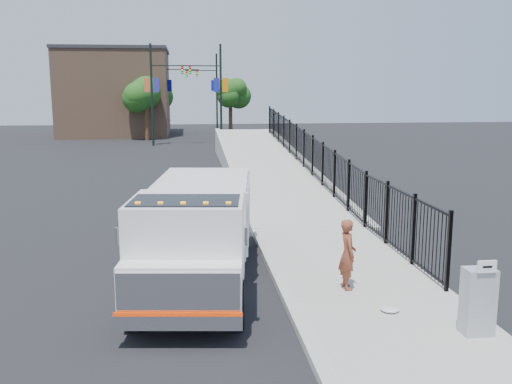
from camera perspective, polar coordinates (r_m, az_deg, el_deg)
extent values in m
plane|color=black|center=(14.44, 1.97, -8.17)|extent=(120.00, 120.00, 0.00)
cube|color=#9E998E|center=(13.03, 11.87, -10.21)|extent=(3.55, 12.00, 0.12)
cube|color=#ADAAA3|center=(12.56, 3.38, -10.70)|extent=(0.30, 12.00, 0.16)
cube|color=#9E998E|center=(30.18, 1.35, 1.64)|extent=(3.95, 24.06, 3.19)
cube|color=black|center=(26.41, 5.65, 2.30)|extent=(0.10, 28.00, 1.80)
cube|color=black|center=(13.96, -5.69, -6.61)|extent=(1.71, 6.55, 0.21)
cube|color=white|center=(11.61, -6.83, -5.27)|extent=(2.47, 2.35, 1.91)
cube|color=white|center=(10.63, -7.54, -9.48)|extent=(2.30, 0.93, 0.95)
cube|color=silver|center=(10.30, -7.80, -10.14)|extent=(2.18, 0.34, 0.81)
cube|color=silver|center=(10.40, -7.79, -12.75)|extent=(2.29, 0.44, 0.27)
cube|color=red|center=(10.35, -7.81, -12.02)|extent=(2.28, 0.32, 0.06)
cube|color=black|center=(11.23, -7.04, -2.79)|extent=(2.23, 1.48, 0.81)
cube|color=white|center=(14.92, -5.29, -1.72)|extent=(2.74, 4.24, 1.62)
cube|color=silver|center=(10.80, -13.78, -4.34)|extent=(0.06, 0.06, 0.33)
cube|color=silver|center=(10.49, -1.01, -4.47)|extent=(0.06, 0.06, 0.33)
cube|color=orange|center=(10.97, -11.75, -1.12)|extent=(0.10, 0.09, 0.06)
cube|color=orange|center=(10.89, -9.54, -1.13)|extent=(0.10, 0.09, 0.06)
cube|color=orange|center=(10.83, -7.30, -1.13)|extent=(0.10, 0.09, 0.06)
cube|color=orange|center=(10.78, -5.04, -1.14)|extent=(0.10, 0.09, 0.06)
cube|color=orange|center=(10.75, -2.76, -1.14)|extent=(0.10, 0.09, 0.06)
cylinder|color=black|center=(11.46, -12.19, -10.92)|extent=(0.42, 0.98, 0.95)
cylinder|color=black|center=(11.22, -1.95, -11.16)|extent=(0.42, 0.98, 0.95)
cylinder|color=black|center=(15.83, -8.66, -4.81)|extent=(0.42, 0.98, 0.95)
cylinder|color=black|center=(15.65, -1.37, -4.87)|extent=(0.42, 0.98, 0.95)
cylinder|color=black|center=(16.83, -8.13, -3.88)|extent=(0.42, 0.98, 0.95)
cylinder|color=black|center=(16.66, -1.28, -3.92)|extent=(0.42, 0.98, 0.95)
imported|color=brown|center=(13.01, 9.15, -6.16)|extent=(0.39, 0.59, 1.60)
cube|color=gray|center=(11.36, 21.31, -10.16)|extent=(0.55, 0.40, 1.25)
cube|color=white|center=(10.95, 22.10, -6.92)|extent=(0.35, 0.04, 0.22)
ellipsoid|color=silver|center=(12.12, 13.22, -11.32)|extent=(0.38, 0.38, 0.09)
cylinder|color=black|center=(46.49, -10.37, 9.50)|extent=(0.18, 0.18, 8.00)
cube|color=black|center=(46.45, -8.45, 12.39)|extent=(3.20, 0.08, 0.08)
cube|color=black|center=(46.42, -6.62, 12.01)|extent=(0.18, 0.22, 0.60)
cube|color=#282896|center=(46.46, -9.97, 10.50)|extent=(0.45, 0.04, 1.10)
cube|color=#C9552B|center=(46.51, -10.84, 10.47)|extent=(0.45, 0.04, 1.10)
cylinder|color=black|center=(46.59, -3.53, 9.65)|extent=(0.18, 0.18, 8.00)
cube|color=black|center=(46.55, -5.58, 12.45)|extent=(3.20, 0.08, 0.08)
cube|color=black|center=(46.53, -7.38, 11.99)|extent=(0.18, 0.22, 0.60)
cube|color=orange|center=(46.61, -3.11, 10.64)|extent=(0.45, 0.04, 1.10)
cube|color=#1C1F96|center=(46.57, -3.98, 10.63)|extent=(0.45, 0.04, 1.10)
cylinder|color=black|center=(56.52, -8.99, 9.67)|extent=(0.18, 0.18, 8.00)
cube|color=black|center=(56.51, -7.40, 12.05)|extent=(3.20, 0.08, 0.08)
cube|color=black|center=(56.50, -5.90, 11.72)|extent=(0.18, 0.22, 0.60)
cube|color=navy|center=(56.50, -8.65, 10.49)|extent=(0.45, 0.04, 1.10)
cube|color=#CA700A|center=(56.53, -9.37, 10.47)|extent=(0.45, 0.04, 1.10)
cylinder|color=black|center=(59.44, -3.94, 9.80)|extent=(0.18, 0.18, 8.00)
cube|color=black|center=(59.40, -5.54, 12.00)|extent=(3.20, 0.08, 0.08)
cube|color=black|center=(59.37, -6.95, 11.63)|extent=(0.18, 0.22, 0.60)
cube|color=orange|center=(59.45, -3.61, 10.58)|extent=(0.45, 0.04, 1.10)
cube|color=navy|center=(59.42, -4.29, 10.57)|extent=(0.45, 0.04, 1.10)
cylinder|color=#382314|center=(51.34, -10.87, 6.87)|extent=(0.36, 0.36, 3.20)
sphere|color=#194714|center=(51.26, -10.96, 9.55)|extent=(2.86, 2.86, 2.86)
cylinder|color=#382314|center=(52.74, -2.56, 7.14)|extent=(0.36, 0.36, 3.20)
sphere|color=#194714|center=(52.66, -2.58, 9.74)|extent=(2.13, 2.13, 2.13)
cylinder|color=#382314|center=(61.40, -9.85, 7.45)|extent=(0.36, 0.36, 3.20)
sphere|color=#194714|center=(61.33, -9.92, 9.69)|extent=(3.22, 3.22, 3.22)
cube|color=#8C664C|center=(57.94, -13.82, 9.52)|extent=(10.00, 10.00, 8.00)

